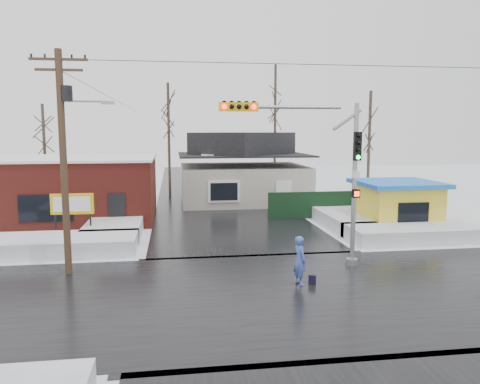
{
  "coord_description": "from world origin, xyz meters",
  "views": [
    {
      "loc": [
        -3.66,
        -15.96,
        5.85
      ],
      "look_at": [
        -0.59,
        5.49,
        3.0
      ],
      "focal_mm": 35.0,
      "sensor_mm": 36.0,
      "label": 1
    }
  ],
  "objects": [
    {
      "name": "ground",
      "position": [
        0.0,
        0.0,
        0.0
      ],
      "size": [
        120.0,
        120.0,
        0.0
      ],
      "primitive_type": "plane",
      "color": "white",
      "rests_on": "ground"
    },
    {
      "name": "road_ns",
      "position": [
        0.0,
        0.0,
        0.01
      ],
      "size": [
        10.0,
        120.0,
        0.02
      ],
      "primitive_type": "cube",
      "color": "black",
      "rests_on": "ground"
    },
    {
      "name": "road_ew",
      "position": [
        0.0,
        0.0,
        0.01
      ],
      "size": [
        120.0,
        10.0,
        0.02
      ],
      "primitive_type": "cube",
      "color": "black",
      "rests_on": "ground"
    },
    {
      "name": "snowbank_nw",
      "position": [
        -9.0,
        7.0,
        0.4
      ],
      "size": [
        7.0,
        3.0,
        0.8
      ],
      "primitive_type": "cube",
      "color": "white",
      "rests_on": "ground"
    },
    {
      "name": "snowbank_ne",
      "position": [
        9.0,
        7.0,
        0.4
      ],
      "size": [
        7.0,
        3.0,
        0.8
      ],
      "primitive_type": "cube",
      "color": "white",
      "rests_on": "ground"
    },
    {
      "name": "snowbank_nside_w",
      "position": [
        -7.0,
        12.0,
        0.4
      ],
      "size": [
        3.0,
        8.0,
        0.8
      ],
      "primitive_type": "cube",
      "color": "white",
      "rests_on": "ground"
    },
    {
      "name": "snowbank_nside_e",
      "position": [
        7.0,
        12.0,
        0.4
      ],
      "size": [
        3.0,
        8.0,
        0.8
      ],
      "primitive_type": "cube",
      "color": "white",
      "rests_on": "ground"
    },
    {
      "name": "traffic_signal",
      "position": [
        2.43,
        2.97,
        4.54
      ],
      "size": [
        6.05,
        0.68,
        7.0
      ],
      "color": "gray",
      "rests_on": "ground"
    },
    {
      "name": "utility_pole",
      "position": [
        -7.93,
        3.5,
        5.11
      ],
      "size": [
        3.15,
        0.44,
        9.0
      ],
      "color": "#382619",
      "rests_on": "ground"
    },
    {
      "name": "brick_building",
      "position": [
        -11.0,
        15.99,
        2.08
      ],
      "size": [
        12.2,
        8.2,
        4.12
      ],
      "color": "maroon",
      "rests_on": "ground"
    },
    {
      "name": "marquee_sign",
      "position": [
        -9.0,
        9.49,
        1.92
      ],
      "size": [
        2.2,
        0.21,
        2.55
      ],
      "color": "black",
      "rests_on": "ground"
    },
    {
      "name": "house",
      "position": [
        2.0,
        22.0,
        2.62
      ],
      "size": [
        10.4,
        8.4,
        5.76
      ],
      "color": "#BAB5A8",
      "rests_on": "ground"
    },
    {
      "name": "kiosk",
      "position": [
        9.5,
        9.99,
        1.46
      ],
      "size": [
        4.6,
        4.6,
        2.88
      ],
      "color": "yellow",
      "rests_on": "ground"
    },
    {
      "name": "fence",
      "position": [
        6.5,
        14.0,
        0.9
      ],
      "size": [
        8.0,
        0.12,
        1.8
      ],
      "primitive_type": "cube",
      "color": "black",
      "rests_on": "ground"
    },
    {
      "name": "tree_far_left",
      "position": [
        -4.0,
        26.0,
        7.95
      ],
      "size": [
        3.0,
        3.0,
        10.0
      ],
      "color": "#332821",
      "rests_on": "ground"
    },
    {
      "name": "tree_far_mid",
      "position": [
        6.0,
        28.0,
        9.54
      ],
      "size": [
        3.0,
        3.0,
        12.0
      ],
      "color": "#332821",
      "rests_on": "ground"
    },
    {
      "name": "tree_far_right",
      "position": [
        12.0,
        20.0,
        7.16
      ],
      "size": [
        3.0,
        3.0,
        9.0
      ],
      "color": "#332821",
      "rests_on": "ground"
    },
    {
      "name": "tree_far_west",
      "position": [
        -14.0,
        24.0,
        6.36
      ],
      "size": [
        3.0,
        3.0,
        8.0
      ],
      "color": "#332821",
      "rests_on": "ground"
    },
    {
      "name": "pedestrian",
      "position": [
        1.03,
        0.79,
        0.94
      ],
      "size": [
        0.62,
        0.78,
        1.89
      ],
      "primitive_type": "imported",
      "rotation": [
        0.0,
        0.0,
        1.84
      ],
      "color": "#415BB8",
      "rests_on": "ground"
    },
    {
      "name": "shopping_bag",
      "position": [
        1.52,
        0.73,
        0.17
      ],
      "size": [
        0.3,
        0.21,
        0.35
      ],
      "primitive_type": "cube",
      "rotation": [
        0.0,
        0.0,
        -0.35
      ],
      "color": "black",
      "rests_on": "ground"
    }
  ]
}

